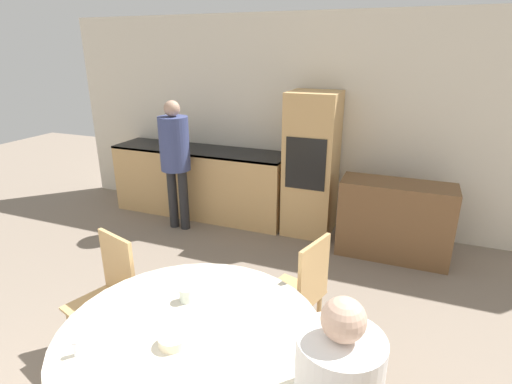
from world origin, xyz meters
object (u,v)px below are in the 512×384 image
sideboard (394,220)px  person_standing (175,152)px  chair_far_right (302,289)px  bowl_near (173,341)px  oven_unit (311,165)px  cup (186,295)px  dining_table (193,359)px  chair_far_left (110,290)px

sideboard → person_standing: size_ratio=0.73×
chair_far_right → bowl_near: 1.16m
oven_unit → cup: 2.77m
chair_far_right → person_standing: bearing=-110.0°
person_standing → cup: size_ratio=19.07×
dining_table → cup: cup is taller
oven_unit → chair_far_left: (-0.84, -2.61, -0.35)m
chair_far_right → cup: 0.92m
chair_far_left → person_standing: bearing=126.6°
sideboard → chair_far_left: 2.97m
dining_table → chair_far_left: bearing=157.3°
dining_table → chair_far_left: 1.01m
chair_far_left → person_standing: person_standing is taller
sideboard → chair_far_right: chair_far_right is taller
dining_table → person_standing: (-1.66, 2.47, 0.47)m
sideboard → bowl_near: (-0.97, -2.83, 0.32)m
oven_unit → chair_far_left: bearing=-107.8°
chair_far_right → oven_unit: bearing=-150.1°
sideboard → dining_table: bearing=-109.1°
dining_table → cup: 0.38m
sideboard → bowl_near: 3.00m
oven_unit → chair_far_left: 2.77m
oven_unit → dining_table: size_ratio=1.17×
chair_far_left → chair_far_right: size_ratio=1.00×
cup → sideboard: bearing=65.8°
bowl_near → oven_unit: bearing=91.0°
dining_table → bowl_near: bearing=-105.5°
oven_unit → person_standing: 1.66m
oven_unit → sideboard: 1.15m
dining_table → chair_far_right: bearing=67.5°
sideboard → chair_far_right: 1.86m
chair_far_left → bowl_near: bearing=-12.6°
chair_far_right → person_standing: size_ratio=0.57×
cup → person_standing: bearing=123.6°
dining_table → chair_far_right: (0.38, 0.93, -0.01)m
chair_far_right → person_standing: person_standing is taller
chair_far_right → bowl_near: size_ratio=6.20×
chair_far_left → cup: bearing=6.2°
chair_far_right → person_standing: (-2.04, 1.54, 0.48)m
person_standing → cup: (1.49, -2.23, -0.23)m
oven_unit → cup: bearing=-91.8°
bowl_near → cup: bearing=110.6°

